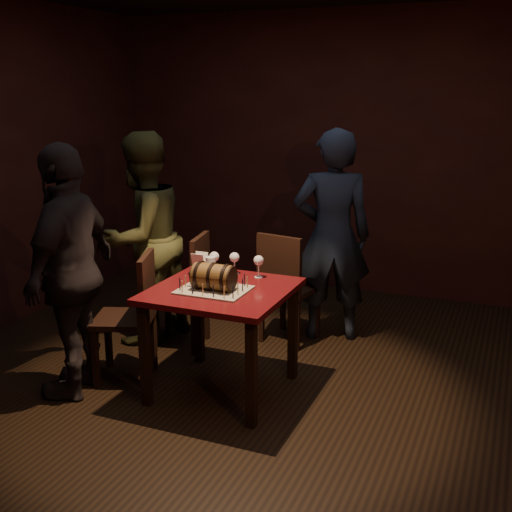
{
  "coord_description": "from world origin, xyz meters",
  "views": [
    {
      "loc": [
        1.62,
        -3.82,
        2.06
      ],
      "look_at": [
        0.0,
        0.05,
        0.95
      ],
      "focal_mm": 45.0,
      "sensor_mm": 36.0,
      "label": 1
    }
  ],
  "objects_px": {
    "chair_left_rear": "(189,285)",
    "person_left_front": "(71,272)",
    "wine_glass_right": "(259,262)",
    "pub_table": "(222,304)",
    "pint_of_ale": "(211,268)",
    "barrel_cake": "(213,277)",
    "wine_glass_mid": "(234,258)",
    "wine_glass_left": "(214,258)",
    "person_back": "(332,236)",
    "person_left_rear": "(142,239)",
    "chair_left_front": "(134,310)",
    "chair_back": "(285,282)"
  },
  "relations": [
    {
      "from": "wine_glass_left",
      "to": "chair_left_front",
      "type": "relative_size",
      "value": 0.17
    },
    {
      "from": "wine_glass_right",
      "to": "person_left_front",
      "type": "bearing_deg",
      "value": -146.34
    },
    {
      "from": "barrel_cake",
      "to": "wine_glass_left",
      "type": "bearing_deg",
      "value": 115.69
    },
    {
      "from": "pub_table",
      "to": "wine_glass_left",
      "type": "xyz_separation_m",
      "value": [
        -0.2,
        0.3,
        0.23
      ]
    },
    {
      "from": "barrel_cake",
      "to": "person_left_rear",
      "type": "height_order",
      "value": "person_left_rear"
    },
    {
      "from": "person_left_front",
      "to": "person_back",
      "type": "bearing_deg",
      "value": 131.97
    },
    {
      "from": "barrel_cake",
      "to": "wine_glass_mid",
      "type": "distance_m",
      "value": 0.41
    },
    {
      "from": "pint_of_ale",
      "to": "person_left_rear",
      "type": "distance_m",
      "value": 0.95
    },
    {
      "from": "person_back",
      "to": "chair_back",
      "type": "bearing_deg",
      "value": 22.28
    },
    {
      "from": "barrel_cake",
      "to": "chair_back",
      "type": "height_order",
      "value": "barrel_cake"
    },
    {
      "from": "chair_back",
      "to": "person_left_rear",
      "type": "xyz_separation_m",
      "value": [
        -1.12,
        -0.35,
        0.34
      ]
    },
    {
      "from": "chair_left_front",
      "to": "wine_glass_right",
      "type": "bearing_deg",
      "value": 25.68
    },
    {
      "from": "wine_glass_right",
      "to": "wine_glass_mid",
      "type": "bearing_deg",
      "value": 176.36
    },
    {
      "from": "pint_of_ale",
      "to": "person_back",
      "type": "height_order",
      "value": "person_back"
    },
    {
      "from": "pub_table",
      "to": "chair_left_front",
      "type": "distance_m",
      "value": 0.68
    },
    {
      "from": "wine_glass_right",
      "to": "wine_glass_left",
      "type": "bearing_deg",
      "value": -175.37
    },
    {
      "from": "pint_of_ale",
      "to": "chair_back",
      "type": "relative_size",
      "value": 0.16
    },
    {
      "from": "chair_left_front",
      "to": "chair_back",
      "type": "bearing_deg",
      "value": 53.63
    },
    {
      "from": "person_back",
      "to": "person_left_rear",
      "type": "xyz_separation_m",
      "value": [
        -1.42,
        -0.63,
        -0.01
      ]
    },
    {
      "from": "wine_glass_left",
      "to": "pint_of_ale",
      "type": "height_order",
      "value": "wine_glass_left"
    },
    {
      "from": "wine_glass_mid",
      "to": "person_left_front",
      "type": "relative_size",
      "value": 0.09
    },
    {
      "from": "pub_table",
      "to": "wine_glass_mid",
      "type": "height_order",
      "value": "wine_glass_mid"
    },
    {
      "from": "person_back",
      "to": "person_left_front",
      "type": "bearing_deg",
      "value": 30.53
    },
    {
      "from": "barrel_cake",
      "to": "chair_left_front",
      "type": "relative_size",
      "value": 0.35
    },
    {
      "from": "wine_glass_right",
      "to": "person_left_front",
      "type": "distance_m",
      "value": 1.28
    },
    {
      "from": "wine_glass_right",
      "to": "barrel_cake",
      "type": "bearing_deg",
      "value": -111.46
    },
    {
      "from": "wine_glass_right",
      "to": "person_back",
      "type": "height_order",
      "value": "person_back"
    },
    {
      "from": "pub_table",
      "to": "barrel_cake",
      "type": "xyz_separation_m",
      "value": [
        -0.02,
        -0.07,
        0.21
      ]
    },
    {
      "from": "barrel_cake",
      "to": "person_left_front",
      "type": "height_order",
      "value": "person_left_front"
    },
    {
      "from": "chair_left_rear",
      "to": "person_left_front",
      "type": "height_order",
      "value": "person_left_front"
    },
    {
      "from": "barrel_cake",
      "to": "person_left_front",
      "type": "distance_m",
      "value": 0.96
    },
    {
      "from": "chair_back",
      "to": "chair_left_rear",
      "type": "bearing_deg",
      "value": -152.32
    },
    {
      "from": "chair_left_rear",
      "to": "person_left_front",
      "type": "bearing_deg",
      "value": -108.67
    },
    {
      "from": "person_left_rear",
      "to": "chair_left_front",
      "type": "bearing_deg",
      "value": 41.77
    },
    {
      "from": "chair_back",
      "to": "chair_left_front",
      "type": "height_order",
      "value": "same"
    },
    {
      "from": "pint_of_ale",
      "to": "chair_left_front",
      "type": "relative_size",
      "value": 0.16
    },
    {
      "from": "wine_glass_left",
      "to": "person_left_rear",
      "type": "relative_size",
      "value": 0.09
    },
    {
      "from": "chair_left_rear",
      "to": "person_left_rear",
      "type": "bearing_deg",
      "value": 177.98
    },
    {
      "from": "wine_glass_left",
      "to": "chair_back",
      "type": "height_order",
      "value": "chair_back"
    },
    {
      "from": "wine_glass_left",
      "to": "pint_of_ale",
      "type": "xyz_separation_m",
      "value": [
        0.02,
        -0.1,
        -0.05
      ]
    },
    {
      "from": "barrel_cake",
      "to": "chair_left_rear",
      "type": "distance_m",
      "value": 0.95
    },
    {
      "from": "wine_glass_right",
      "to": "chair_left_rear",
      "type": "bearing_deg",
      "value": 158.16
    },
    {
      "from": "chair_back",
      "to": "person_left_rear",
      "type": "bearing_deg",
      "value": -162.77
    },
    {
      "from": "pub_table",
      "to": "chair_left_rear",
      "type": "xyz_separation_m",
      "value": [
        -0.59,
        0.62,
        -0.12
      ]
    },
    {
      "from": "pint_of_ale",
      "to": "barrel_cake",
      "type": "bearing_deg",
      "value": -60.17
    },
    {
      "from": "pint_of_ale",
      "to": "chair_left_rear",
      "type": "xyz_separation_m",
      "value": [
        -0.41,
        0.42,
        -0.3
      ]
    },
    {
      "from": "chair_left_front",
      "to": "person_left_front",
      "type": "height_order",
      "value": "person_left_front"
    },
    {
      "from": "pint_of_ale",
      "to": "person_back",
      "type": "bearing_deg",
      "value": 61.41
    },
    {
      "from": "barrel_cake",
      "to": "person_left_rear",
      "type": "xyz_separation_m",
      "value": [
        -1.0,
        0.7,
        0.01
      ]
    },
    {
      "from": "person_back",
      "to": "chair_left_rear",
      "type": "bearing_deg",
      "value": 12.43
    }
  ]
}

